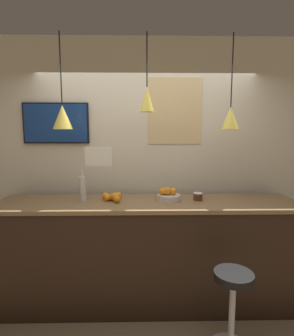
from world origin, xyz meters
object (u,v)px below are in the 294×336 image
(bar_stool, at_px, (233,300))
(fruit_bowl, at_px, (168,196))
(juice_bottle, at_px, (82,188))
(mounted_tv, at_px, (56,123))
(spread_jar, at_px, (198,197))

(bar_stool, bearing_deg, fruit_bowl, 123.27)
(juice_bottle, distance_m, mounted_tv, 0.86)
(bar_stool, height_order, juice_bottle, juice_bottle)
(juice_bottle, relative_size, mounted_tv, 0.43)
(bar_stool, distance_m, spread_jar, 1.01)
(juice_bottle, height_order, spread_jar, juice_bottle)
(fruit_bowl, xyz_separation_m, juice_bottle, (-0.90, -0.00, 0.08))
(fruit_bowl, distance_m, spread_jar, 0.31)
(juice_bottle, bearing_deg, fruit_bowl, 0.09)
(bar_stool, height_order, fruit_bowl, fruit_bowl)
(bar_stool, xyz_separation_m, spread_jar, (-0.15, 0.71, 0.70))
(fruit_bowl, bearing_deg, bar_stool, -56.73)
(bar_stool, relative_size, fruit_bowl, 2.89)
(fruit_bowl, relative_size, mounted_tv, 0.33)
(bar_stool, height_order, mounted_tv, mounted_tv)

